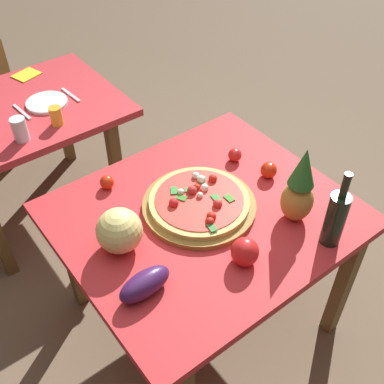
{
  "coord_description": "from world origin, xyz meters",
  "views": [
    {
      "loc": [
        -0.85,
        -1.03,
        2.07
      ],
      "look_at": [
        0.0,
        0.09,
        0.78
      ],
      "focal_mm": 43.59,
      "sensor_mm": 36.0,
      "label": 1
    }
  ],
  "objects_px": {
    "eggplant": "(145,284)",
    "napkin_folded": "(26,75)",
    "pineapple_left": "(299,189)",
    "melon": "(119,231)",
    "drinking_glass_water": "(20,129)",
    "drinking_glass_juice": "(56,116)",
    "pizza": "(200,200)",
    "knife_utensil": "(71,95)",
    "display_table": "(204,227)",
    "tomato_beside_pepper": "(235,155)",
    "wine_bottle": "(336,218)",
    "bell_pepper": "(245,252)",
    "background_table": "(21,125)",
    "tomato_near_board": "(269,170)",
    "pizza_board": "(199,205)",
    "dinner_plate": "(47,103)",
    "tomato_at_corner": "(107,182)",
    "fork_utensil": "(22,112)"
  },
  "relations": [
    {
      "from": "pineapple_left",
      "to": "melon",
      "type": "height_order",
      "value": "pineapple_left"
    },
    {
      "from": "bell_pepper",
      "to": "eggplant",
      "type": "bearing_deg",
      "value": 163.74
    },
    {
      "from": "drinking_glass_water",
      "to": "drinking_glass_juice",
      "type": "bearing_deg",
      "value": 5.72
    },
    {
      "from": "pineapple_left",
      "to": "tomato_near_board",
      "type": "relative_size",
      "value": 4.74
    },
    {
      "from": "pineapple_left",
      "to": "melon",
      "type": "bearing_deg",
      "value": 155.46
    },
    {
      "from": "display_table",
      "to": "knife_utensil",
      "type": "relative_size",
      "value": 6.31
    },
    {
      "from": "pizza",
      "to": "wine_bottle",
      "type": "height_order",
      "value": "wine_bottle"
    },
    {
      "from": "eggplant",
      "to": "napkin_folded",
      "type": "distance_m",
      "value": 1.72
    },
    {
      "from": "drinking_glass_juice",
      "to": "display_table",
      "type": "bearing_deg",
      "value": -78.3
    },
    {
      "from": "tomato_near_board",
      "to": "melon",
      "type": "bearing_deg",
      "value": 176.43
    },
    {
      "from": "pizza",
      "to": "tomato_beside_pepper",
      "type": "distance_m",
      "value": 0.35
    },
    {
      "from": "tomato_at_corner",
      "to": "napkin_folded",
      "type": "bearing_deg",
      "value": 84.31
    },
    {
      "from": "pizza",
      "to": "pineapple_left",
      "type": "height_order",
      "value": "pineapple_left"
    },
    {
      "from": "wine_bottle",
      "to": "display_table",
      "type": "bearing_deg",
      "value": 124.86
    },
    {
      "from": "pizza",
      "to": "tomato_near_board",
      "type": "relative_size",
      "value": 5.7
    },
    {
      "from": "eggplant",
      "to": "tomato_beside_pepper",
      "type": "relative_size",
      "value": 3.22
    },
    {
      "from": "wine_bottle",
      "to": "pineapple_left",
      "type": "xyz_separation_m",
      "value": [
        -0.01,
        0.17,
        0.03
      ]
    },
    {
      "from": "pizza_board",
      "to": "tomato_near_board",
      "type": "bearing_deg",
      "value": -4.78
    },
    {
      "from": "dinner_plate",
      "to": "napkin_folded",
      "type": "relative_size",
      "value": 1.57
    },
    {
      "from": "tomato_beside_pepper",
      "to": "dinner_plate",
      "type": "height_order",
      "value": "tomato_beside_pepper"
    },
    {
      "from": "eggplant",
      "to": "knife_utensil",
      "type": "bearing_deg",
      "value": 73.95
    },
    {
      "from": "bell_pepper",
      "to": "tomato_at_corner",
      "type": "bearing_deg",
      "value": 106.56
    },
    {
      "from": "pizza",
      "to": "melon",
      "type": "distance_m",
      "value": 0.37
    },
    {
      "from": "melon",
      "to": "display_table",
      "type": "bearing_deg",
      "value": -8.0
    },
    {
      "from": "pizza_board",
      "to": "wine_bottle",
      "type": "xyz_separation_m",
      "value": [
        0.28,
        -0.44,
        0.11
      ]
    },
    {
      "from": "pizza",
      "to": "tomato_near_board",
      "type": "bearing_deg",
      "value": -4.93
    },
    {
      "from": "tomato_at_corner",
      "to": "drinking_glass_water",
      "type": "xyz_separation_m",
      "value": [
        -0.15,
        0.55,
        0.03
      ]
    },
    {
      "from": "pizza",
      "to": "knife_utensil",
      "type": "height_order",
      "value": "pizza"
    },
    {
      "from": "melon",
      "to": "tomato_beside_pepper",
      "type": "distance_m",
      "value": 0.7
    },
    {
      "from": "eggplant",
      "to": "tomato_beside_pepper",
      "type": "height_order",
      "value": "eggplant"
    },
    {
      "from": "tomato_beside_pepper",
      "to": "wine_bottle",
      "type": "bearing_deg",
      "value": -93.51
    },
    {
      "from": "drinking_glass_juice",
      "to": "tomato_beside_pepper",
      "type": "bearing_deg",
      "value": -56.01
    },
    {
      "from": "background_table",
      "to": "tomato_near_board",
      "type": "xyz_separation_m",
      "value": [
        0.68,
        -1.2,
        0.14
      ]
    },
    {
      "from": "tomato_near_board",
      "to": "knife_utensil",
      "type": "bearing_deg",
      "value": 108.38
    },
    {
      "from": "wine_bottle",
      "to": "tomato_beside_pepper",
      "type": "distance_m",
      "value": 0.6
    },
    {
      "from": "pizza_board",
      "to": "bell_pepper",
      "type": "xyz_separation_m",
      "value": [
        -0.04,
        -0.32,
        0.04
      ]
    },
    {
      "from": "display_table",
      "to": "wine_bottle",
      "type": "bearing_deg",
      "value": -55.14
    },
    {
      "from": "melon",
      "to": "tomato_near_board",
      "type": "height_order",
      "value": "melon"
    },
    {
      "from": "napkin_folded",
      "to": "eggplant",
      "type": "bearing_deg",
      "value": -99.39
    },
    {
      "from": "pizza",
      "to": "drinking_glass_water",
      "type": "distance_m",
      "value": 0.97
    },
    {
      "from": "display_table",
      "to": "bell_pepper",
      "type": "relative_size",
      "value": 10.04
    },
    {
      "from": "background_table",
      "to": "pizza_board",
      "type": "distance_m",
      "value": 1.22
    },
    {
      "from": "knife_utensil",
      "to": "napkin_folded",
      "type": "distance_m",
      "value": 0.38
    },
    {
      "from": "background_table",
      "to": "fork_utensil",
      "type": "xyz_separation_m",
      "value": [
        0.01,
        -0.05,
        0.1
      ]
    },
    {
      "from": "background_table",
      "to": "tomato_beside_pepper",
      "type": "distance_m",
      "value": 1.21
    },
    {
      "from": "pizza",
      "to": "wine_bottle",
      "type": "bearing_deg",
      "value": -57.63
    },
    {
      "from": "background_table",
      "to": "napkin_folded",
      "type": "xyz_separation_m",
      "value": [
        0.19,
        0.31,
        0.1
      ]
    },
    {
      "from": "display_table",
      "to": "drinking_glass_juice",
      "type": "height_order",
      "value": "drinking_glass_juice"
    },
    {
      "from": "tomato_at_corner",
      "to": "knife_utensil",
      "type": "distance_m",
      "value": 0.81
    },
    {
      "from": "pizza",
      "to": "knife_utensil",
      "type": "xyz_separation_m",
      "value": [
        -0.02,
        1.12,
        -0.04
      ]
    }
  ]
}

